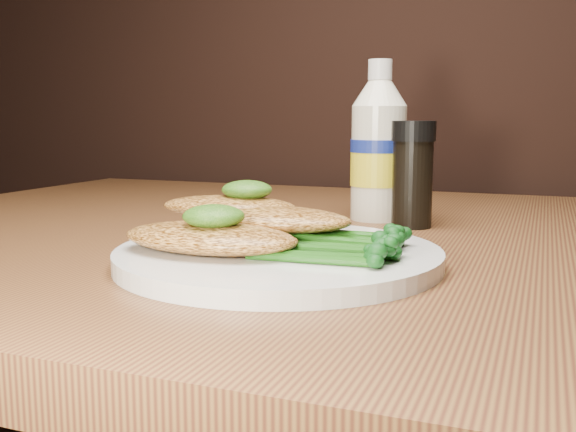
% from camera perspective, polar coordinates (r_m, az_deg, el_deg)
% --- Properties ---
extents(plate, '(0.26, 0.26, 0.01)m').
position_cam_1_polar(plate, '(0.53, -0.82, -3.48)').
color(plate, silver).
rests_on(plate, dining_table).
extents(chicken_front, '(0.14, 0.08, 0.02)m').
position_cam_1_polar(chicken_front, '(0.51, -6.74, -1.86)').
color(chicken_front, '#CA8940').
rests_on(chicken_front, plate).
extents(chicken_mid, '(0.14, 0.07, 0.02)m').
position_cam_1_polar(chicken_mid, '(0.55, -1.52, -0.24)').
color(chicken_mid, '#CA8940').
rests_on(chicken_mid, plate).
extents(chicken_back, '(0.13, 0.07, 0.02)m').
position_cam_1_polar(chicken_back, '(0.58, -5.10, 0.83)').
color(chicken_back, '#CA8940').
rests_on(chicken_back, plate).
extents(pesto_front, '(0.06, 0.06, 0.02)m').
position_cam_1_polar(pesto_front, '(0.50, -6.40, -0.02)').
color(pesto_front, black).
rests_on(pesto_front, chicken_front).
extents(pesto_back, '(0.05, 0.05, 0.02)m').
position_cam_1_polar(pesto_back, '(0.57, -3.54, 2.26)').
color(pesto_back, black).
rests_on(pesto_back, chicken_back).
extents(broccolini_bundle, '(0.14, 0.12, 0.02)m').
position_cam_1_polar(broccolini_bundle, '(0.51, 3.88, -2.11)').
color(broccolini_bundle, '#1B5111').
rests_on(broccolini_bundle, plate).
extents(mayo_bottle, '(0.07, 0.07, 0.18)m').
position_cam_1_polar(mayo_bottle, '(0.76, 7.80, 6.42)').
color(mayo_bottle, beige).
rests_on(mayo_bottle, dining_table).
extents(pepper_grinder, '(0.05, 0.05, 0.11)m').
position_cam_1_polar(pepper_grinder, '(0.71, 10.64, 3.52)').
color(pepper_grinder, black).
rests_on(pepper_grinder, dining_table).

